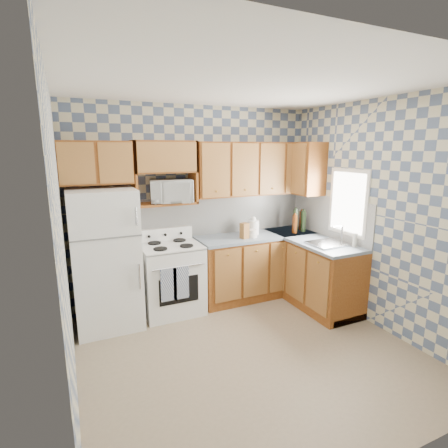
{
  "coord_description": "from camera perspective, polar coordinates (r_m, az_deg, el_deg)",
  "views": [
    {
      "loc": [
        -1.65,
        -2.95,
        2.13
      ],
      "look_at": [
        0.05,
        0.75,
        1.25
      ],
      "focal_mm": 28.0,
      "sensor_mm": 36.0,
      "label": 1
    }
  ],
  "objects": [
    {
      "name": "sink",
      "position": [
        4.72,
        16.67,
        -3.11
      ],
      "size": [
        0.48,
        0.4,
        0.03
      ],
      "primitive_type": "cube",
      "color": "#B7B7BC",
      "rests_on": "countertop_right"
    },
    {
      "name": "window",
      "position": [
        4.81,
        19.61,
        3.36
      ],
      "size": [
        0.02,
        0.66,
        0.86
      ],
      "primitive_type": "cube",
      "color": "white",
      "rests_on": "right_wall"
    },
    {
      "name": "countertop_back",
      "position": [
        5.06,
        5.41,
        -1.91
      ],
      "size": [
        1.77,
        0.63,
        0.04
      ],
      "primitive_type": "cube",
      "color": "slate",
      "rests_on": "base_cabinets_back"
    },
    {
      "name": "microwave_shelf",
      "position": [
        4.59,
        -9.52,
        3.33
      ],
      "size": [
        0.8,
        0.33,
        0.03
      ],
      "primitive_type": "cube",
      "color": "#672E11",
      "rests_on": "back_wall"
    },
    {
      "name": "bottle_0",
      "position": [
        5.3,
        11.58,
        0.59
      ],
      "size": [
        0.07,
        0.07,
        0.33
      ],
      "primitive_type": "cylinder",
      "color": "black",
      "rests_on": "countertop_back"
    },
    {
      "name": "base_cabinets_back",
      "position": [
        5.2,
        5.28,
        -6.82
      ],
      "size": [
        1.75,
        0.6,
        0.88
      ],
      "primitive_type": "cube",
      "color": "#672E11",
      "rests_on": "floor"
    },
    {
      "name": "bottle_3",
      "position": [
        5.2,
        11.46,
        0.01
      ],
      "size": [
        0.07,
        0.07,
        0.27
      ],
      "primitive_type": "cylinder",
      "color": "#4E210A",
      "rests_on": "countertop_back"
    },
    {
      "name": "upper_cabinets_right",
      "position": [
        5.28,
        12.65,
        8.87
      ],
      "size": [
        0.33,
        0.7,
        0.74
      ],
      "primitive_type": "cube",
      "color": "#672E11",
      "rests_on": "right_wall"
    },
    {
      "name": "electric_kettle",
      "position": [
        5.03,
        4.81,
        -0.56
      ],
      "size": [
        0.16,
        0.16,
        0.21
      ],
      "primitive_type": "cylinder",
      "color": "white",
      "rests_on": "countertop_back"
    },
    {
      "name": "upper_cabinets_back",
      "position": [
        5.04,
        4.83,
        8.97
      ],
      "size": [
        1.75,
        0.33,
        0.74
      ],
      "primitive_type": "cube",
      "color": "#672E11",
      "rests_on": "back_wall"
    },
    {
      "name": "microwave",
      "position": [
        4.55,
        -8.62,
        5.33
      ],
      "size": [
        0.59,
        0.45,
        0.29
      ],
      "primitive_type": "imported",
      "rotation": [
        0.0,
        0.0,
        -0.18
      ],
      "color": "white",
      "rests_on": "microwave_shelf"
    },
    {
      "name": "bottle_1",
      "position": [
        5.31,
        12.83,
        0.44
      ],
      "size": [
        0.07,
        0.07,
        0.31
      ],
      "primitive_type": "cylinder",
      "color": "black",
      "rests_on": "countertop_back"
    },
    {
      "name": "backsplash_right",
      "position": [
        5.1,
        16.74,
        1.18
      ],
      "size": [
        0.02,
        1.6,
        0.56
      ],
      "primitive_type": "cube",
      "color": "silver",
      "rests_on": "right_wall"
    },
    {
      "name": "stove_body",
      "position": [
        4.7,
        -8.57,
        -8.9
      ],
      "size": [
        0.76,
        0.65,
        0.9
      ],
      "primitive_type": "cube",
      "color": "white",
      "rests_on": "floor"
    },
    {
      "name": "soap_bottle",
      "position": [
        4.69,
        20.59,
        -2.48
      ],
      "size": [
        0.06,
        0.06,
        0.17
      ],
      "primitive_type": "cylinder",
      "color": "beige",
      "rests_on": "countertop_right"
    },
    {
      "name": "bottle_2",
      "position": [
        5.42,
        12.52,
        0.56
      ],
      "size": [
        0.07,
        0.07,
        0.29
      ],
      "primitive_type": "cylinder",
      "color": "#4E210A",
      "rests_on": "countertop_back"
    },
    {
      "name": "cooktop",
      "position": [
        4.55,
        -8.75,
        -3.55
      ],
      "size": [
        0.76,
        0.65,
        0.02
      ],
      "primitive_type": "cube",
      "color": "silver",
      "rests_on": "stove_body"
    },
    {
      "name": "food_containers",
      "position": [
        4.88,
        4.54,
        -1.55
      ],
      "size": [
        0.16,
        0.16,
        0.11
      ],
      "primitive_type": null,
      "color": "beige",
      "rests_on": "countertop_back"
    },
    {
      "name": "dish_towel_left",
      "position": [
        4.33,
        -9.01,
        -9.75
      ],
      "size": [
        0.2,
        0.02,
        0.41
      ],
      "primitive_type": "cube",
      "color": "navy",
      "rests_on": "stove_body"
    },
    {
      "name": "backsplash_back",
      "position": [
        5.07,
        -0.36,
        1.62
      ],
      "size": [
        2.6,
        0.02,
        0.56
      ],
      "primitive_type": "cube",
      "color": "silver",
      "rests_on": "back_wall"
    },
    {
      "name": "countertop_right",
      "position": [
        4.98,
        13.97,
        -2.46
      ],
      "size": [
        0.63,
        1.6,
        0.04
      ],
      "primitive_type": "cube",
      "color": "slate",
      "rests_on": "base_cabinets_right"
    },
    {
      "name": "knife_block",
      "position": [
        4.8,
        3.36,
        -1.1
      ],
      "size": [
        0.12,
        0.12,
        0.22
      ],
      "primitive_type": "cube",
      "rotation": [
        0.0,
        0.0,
        0.2
      ],
      "color": "brown",
      "rests_on": "countertop_back"
    },
    {
      "name": "dish_towel_right",
      "position": [
        4.37,
        -7.04,
        -9.49
      ],
      "size": [
        0.2,
        0.02,
        0.41
      ],
      "primitive_type": "cube",
      "color": "navy",
      "rests_on": "stove_body"
    },
    {
      "name": "refrigerator",
      "position": [
        4.41,
        -18.78,
        -5.48
      ],
      "size": [
        0.75,
        0.7,
        1.68
      ],
      "primitive_type": "cube",
      "color": "white",
      "rests_on": "floor"
    },
    {
      "name": "back_wall",
      "position": [
        4.9,
        -4.68,
        3.0
      ],
      "size": [
        3.4,
        0.02,
        2.7
      ],
      "primitive_type": "cube",
      "color": "slate",
      "rests_on": "ground"
    },
    {
      "name": "floor",
      "position": [
        3.99,
        4.08,
        -20.07
      ],
      "size": [
        3.4,
        3.4,
        0.0
      ],
      "primitive_type": "plane",
      "color": "#7C6A52",
      "rests_on": "ground"
    },
    {
      "name": "right_wall",
      "position": [
        4.53,
        23.6,
        1.25
      ],
      "size": [
        0.02,
        3.2,
        2.7
      ],
      "primitive_type": "cube",
      "color": "slate",
      "rests_on": "ground"
    },
    {
      "name": "base_cabinets_right",
      "position": [
        5.12,
        13.75,
        -7.44
      ],
      "size": [
        0.6,
        1.6,
        0.88
      ],
      "primitive_type": "cube",
      "color": "#672E11",
      "rests_on": "floor"
    },
    {
      "name": "upper_cabinets_fridge",
      "position": [
        4.4,
        -20.25,
        9.38
      ],
      "size": [
        0.82,
        0.33,
        0.5
      ],
      "primitive_type": "cube",
      "color": "#672E11",
      "rests_on": "back_wall"
    },
    {
      "name": "backguard",
      "position": [
        4.79,
        -9.7,
        -1.63
      ],
      "size": [
        0.76,
        0.08,
        0.17
      ],
      "primitive_type": "cube",
      "color": "white",
      "rests_on": "cooktop"
    }
  ]
}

